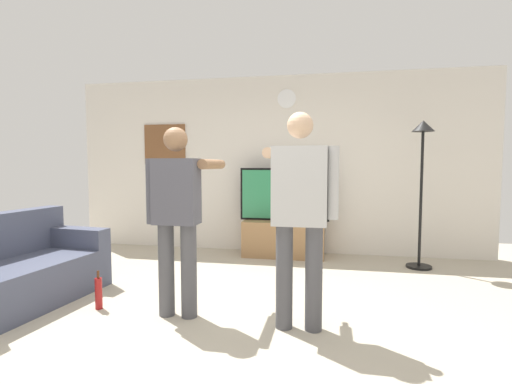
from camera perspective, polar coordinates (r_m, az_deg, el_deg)
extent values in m
plane|color=#B2A893|center=(3.30, -5.38, -20.09)|extent=(8.40, 8.40, 0.00)
cube|color=silver|center=(5.89, 2.69, 4.14)|extent=(6.40, 0.10, 2.70)
cube|color=#997047|center=(5.63, 4.20, -7.01)|extent=(1.18, 0.47, 0.53)
sphere|color=black|center=(5.38, 3.87, -7.25)|extent=(0.04, 0.04, 0.04)
cube|color=black|center=(5.59, 4.29, -0.35)|extent=(1.31, 0.06, 0.78)
cube|color=#338C59|center=(5.55, 4.25, -0.38)|extent=(1.25, 0.01, 0.72)
cylinder|color=white|center=(5.89, 4.66, 13.86)|extent=(0.28, 0.03, 0.28)
cube|color=brown|center=(6.36, -13.58, 7.00)|extent=(0.70, 0.04, 0.64)
cylinder|color=black|center=(5.49, 23.35, -10.29)|extent=(0.32, 0.32, 0.03)
cylinder|color=black|center=(5.34, 23.63, -1.02)|extent=(0.04, 0.04, 1.75)
cone|color=black|center=(5.34, 23.93, 9.10)|extent=(0.28, 0.28, 0.14)
cylinder|color=#4C4C51|center=(3.54, -13.38, -11.32)|extent=(0.14, 0.14, 0.83)
cylinder|color=#4C4C51|center=(3.46, -10.10, -11.64)|extent=(0.14, 0.14, 0.83)
cube|color=#4C4C56|center=(3.37, -11.93, 0.09)|extent=(0.39, 0.22, 0.57)
sphere|color=#8C6647|center=(3.37, -12.05, 7.78)|extent=(0.21, 0.21, 0.21)
cylinder|color=#4C4C56|center=(3.47, -15.55, 0.10)|extent=(0.09, 0.09, 0.58)
cylinder|color=#8C6647|center=(3.56, -6.61, 4.19)|extent=(0.09, 0.58, 0.09)
cube|color=white|center=(3.86, -5.17, 4.19)|extent=(0.04, 0.12, 0.04)
cylinder|color=#4C4C51|center=(3.19, 4.29, -12.61)|extent=(0.14, 0.14, 0.86)
cylinder|color=#4C4C51|center=(3.18, 8.71, -12.74)|extent=(0.14, 0.14, 0.86)
cube|color=#B7B7B7|center=(3.05, 6.61, 0.91)|extent=(0.44, 0.22, 0.64)
sphere|color=tan|center=(3.06, 6.68, 9.96)|extent=(0.21, 0.21, 0.21)
cylinder|color=tan|center=(3.37, 2.53, 5.79)|extent=(0.09, 0.58, 0.09)
cube|color=white|center=(3.68, 3.27, 5.65)|extent=(0.04, 0.12, 0.04)
cylinder|color=#B7B7B7|center=(3.04, 11.57, 1.36)|extent=(0.09, 0.09, 0.58)
cube|color=#474C60|center=(4.40, -31.77, -11.52)|extent=(1.00, 1.62, 0.42)
cube|color=#474C60|center=(4.79, -25.85, -6.16)|extent=(0.87, 0.29, 0.22)
cylinder|color=maroon|center=(3.95, -22.66, -13.96)|extent=(0.07, 0.07, 0.29)
cylinder|color=#4C2814|center=(3.90, -22.74, -11.41)|extent=(0.02, 0.02, 0.07)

